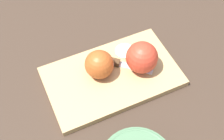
% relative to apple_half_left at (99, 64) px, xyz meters
% --- Properties ---
extents(ground_plane, '(4.00, 4.00, 0.00)m').
position_rel_apple_half_left_xyz_m(ground_plane, '(0.03, -0.01, -0.05)').
color(ground_plane, '#38281E').
extents(cutting_board, '(0.36, 0.24, 0.02)m').
position_rel_apple_half_left_xyz_m(cutting_board, '(0.03, -0.01, -0.05)').
color(cutting_board, tan).
rests_on(cutting_board, ground_plane).
extents(apple_half_left, '(0.07, 0.07, 0.07)m').
position_rel_apple_half_left_xyz_m(apple_half_left, '(0.00, 0.00, 0.00)').
color(apple_half_left, '#AD4C1E').
rests_on(apple_half_left, cutting_board).
extents(apple_half_right, '(0.08, 0.08, 0.08)m').
position_rel_apple_half_left_xyz_m(apple_half_right, '(0.11, -0.02, 0.00)').
color(apple_half_right, red).
rests_on(apple_half_right, cutting_board).
extents(knife, '(0.14, 0.10, 0.02)m').
position_rel_apple_half_left_xyz_m(knife, '(0.04, 0.02, -0.03)').
color(knife, silver).
rests_on(knife, cutting_board).
extents(apple_slice, '(0.05, 0.05, 0.00)m').
position_rel_apple_half_left_xyz_m(apple_slice, '(0.08, 0.05, -0.03)').
color(apple_slice, beige).
rests_on(apple_slice, cutting_board).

